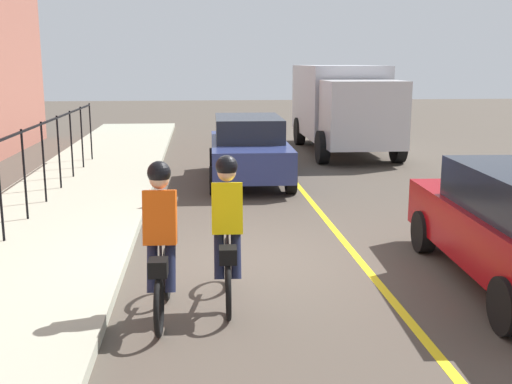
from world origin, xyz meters
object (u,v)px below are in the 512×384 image
(cyclist_lead, at_px, (227,232))
(box_truck_background, at_px, (343,104))
(cyclist_follow, at_px, (161,242))
(traffic_cone_near, at_px, (150,202))
(parked_sedan_rear, at_px, (249,148))

(cyclist_lead, distance_m, box_truck_background, 13.67)
(cyclist_follow, distance_m, box_truck_background, 14.28)
(box_truck_background, distance_m, traffic_cone_near, 10.09)
(cyclist_follow, distance_m, traffic_cone_near, 5.11)
(cyclist_follow, bearing_deg, box_truck_background, -19.28)
(box_truck_background, relative_size, traffic_cone_near, 13.33)
(cyclist_lead, relative_size, traffic_cone_near, 3.62)
(parked_sedan_rear, relative_size, traffic_cone_near, 8.79)
(box_truck_background, bearing_deg, parked_sedan_rear, -34.44)
(cyclist_lead, distance_m, traffic_cone_near, 4.89)
(box_truck_background, xyz_separation_m, traffic_cone_near, (-8.26, 5.66, -1.30))
(cyclist_lead, height_order, traffic_cone_near, cyclist_lead)
(parked_sedan_rear, distance_m, traffic_cone_near, 3.96)
(cyclist_lead, relative_size, box_truck_background, 0.27)
(traffic_cone_near, bearing_deg, cyclist_lead, -164.81)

